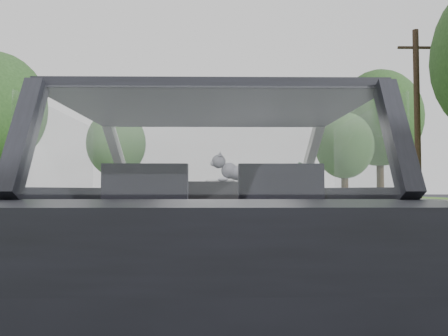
{
  "coord_description": "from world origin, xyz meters",
  "views": [
    {
      "loc": [
        0.03,
        -2.98,
        0.94
      ],
      "look_at": [
        0.08,
        0.6,
        1.11
      ],
      "focal_mm": 35.0,
      "sensor_mm": 36.0,
      "label": 1
    }
  ],
  "objects_px": {
    "other_car": "(221,193)",
    "highway_sign": "(300,183)",
    "subject_car": "(214,221)",
    "cat": "(249,172)",
    "utility_pole": "(417,119)"
  },
  "relations": [
    {
      "from": "subject_car",
      "to": "cat",
      "type": "distance_m",
      "value": 0.73
    },
    {
      "from": "subject_car",
      "to": "highway_sign",
      "type": "relative_size",
      "value": 1.6
    },
    {
      "from": "cat",
      "to": "other_car",
      "type": "bearing_deg",
      "value": 89.94
    },
    {
      "from": "cat",
      "to": "highway_sign",
      "type": "bearing_deg",
      "value": 77.9
    },
    {
      "from": "cat",
      "to": "utility_pole",
      "type": "relative_size",
      "value": 0.07
    },
    {
      "from": "other_car",
      "to": "subject_car",
      "type": "bearing_deg",
      "value": -98.49
    },
    {
      "from": "subject_car",
      "to": "utility_pole",
      "type": "height_order",
      "value": "utility_pole"
    },
    {
      "from": "other_car",
      "to": "highway_sign",
      "type": "xyz_separation_m",
      "value": [
        4.72,
        1.92,
        0.54
      ]
    },
    {
      "from": "subject_car",
      "to": "other_car",
      "type": "xyz_separation_m",
      "value": [
        0.19,
        20.88,
        -0.01
      ]
    },
    {
      "from": "highway_sign",
      "to": "other_car",
      "type": "bearing_deg",
      "value": -137.39
    },
    {
      "from": "utility_pole",
      "to": "highway_sign",
      "type": "bearing_deg",
      "value": 118.12
    },
    {
      "from": "cat",
      "to": "highway_sign",
      "type": "height_order",
      "value": "highway_sign"
    },
    {
      "from": "subject_car",
      "to": "cat",
      "type": "relative_size",
      "value": 7.3
    },
    {
      "from": "subject_car",
      "to": "cat",
      "type": "height_order",
      "value": "subject_car"
    },
    {
      "from": "subject_car",
      "to": "other_car",
      "type": "distance_m",
      "value": 20.88
    }
  ]
}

